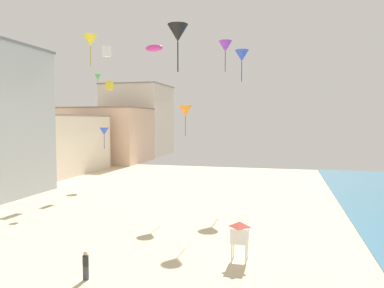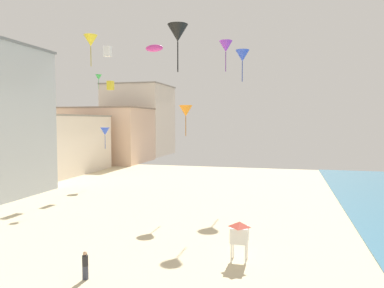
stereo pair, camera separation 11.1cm
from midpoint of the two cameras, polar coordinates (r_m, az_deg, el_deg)
boardwalk_hotel_mid at (r=66.70m, az=-19.87°, el=-0.01°), size 10.50×18.88×9.95m
boardwalk_hotel_far at (r=82.47m, az=-12.67°, el=1.41°), size 16.68×14.07×11.77m
boardwalk_hotel_distant at (r=98.00m, az=-8.11°, el=3.68°), size 15.17×16.09×18.17m
kite_flyer at (r=22.69m, az=-16.01°, el=-17.34°), size 0.34×0.34×1.64m
lifeguard_stand at (r=24.46m, az=7.46°, el=-13.38°), size 1.10×1.10×2.55m
kite_green_delta at (r=47.39m, az=-14.15°, el=9.96°), size 0.77×0.77×1.76m
kite_purple_delta at (r=40.05m, az=5.32°, el=14.76°), size 1.40×1.40×3.18m
kite_black_delta at (r=27.04m, az=-2.10°, el=16.73°), size 1.45×1.45×3.30m
kite_orange_delta at (r=37.96m, az=-0.88°, el=5.13°), size 1.39×1.39×3.16m
kite_yellow_delta at (r=37.60m, az=-15.29°, el=15.12°), size 1.30×1.30×2.95m
kite_blue_delta at (r=47.48m, az=7.85°, el=13.33°), size 1.71×1.71×3.88m
kite_magenta_parafoil at (r=32.48m, az=-5.75°, el=14.50°), size 1.55×0.43×0.60m
kite_yellow_box at (r=52.68m, az=-12.42°, el=8.82°), size 0.78×0.78×1.22m
kite_blue_delta_2 at (r=53.06m, az=-13.22°, el=1.91°), size 1.31×1.31×2.98m
kite_white_box at (r=54.13m, az=-12.85°, el=13.79°), size 0.92×0.92×1.44m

